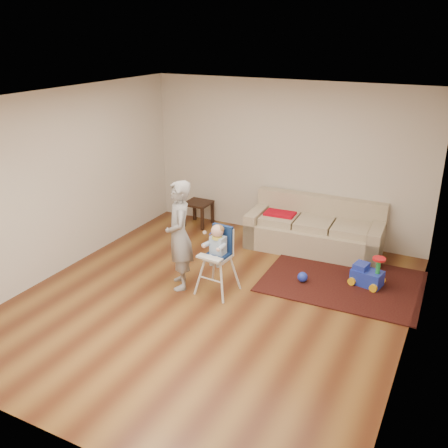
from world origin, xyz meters
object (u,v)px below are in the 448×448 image
at_px(sofa, 315,226).
at_px(ride_on_toy, 368,270).
at_px(high_chair, 218,260).
at_px(adult, 179,235).
at_px(toy_ball, 303,277).
at_px(side_table, 198,213).

relative_size(sofa, ride_on_toy, 4.78).
bearing_deg(high_chair, adult, -166.75).
distance_m(toy_ball, adult, 1.90).
bearing_deg(high_chair, sofa, 73.58).
bearing_deg(ride_on_toy, side_table, 174.79).
height_order(side_table, ride_on_toy, ride_on_toy).
bearing_deg(ride_on_toy, sofa, 152.05).
relative_size(sofa, adult, 1.43).
distance_m(high_chair, adult, 0.63).
bearing_deg(side_table, ride_on_toy, -16.31).
bearing_deg(ride_on_toy, toy_ball, -147.24).
height_order(toy_ball, high_chair, high_chair).
bearing_deg(high_chair, ride_on_toy, 36.11).
distance_m(side_table, adult, 2.46).
relative_size(ride_on_toy, adult, 0.30).
height_order(ride_on_toy, high_chair, high_chair).
bearing_deg(toy_ball, sofa, 100.29).
relative_size(sofa, high_chair, 2.20).
distance_m(ride_on_toy, high_chair, 2.17).
xyz_separation_m(ride_on_toy, toy_ball, (-0.85, -0.34, -0.16)).
xyz_separation_m(side_table, high_chair, (1.51, -2.11, 0.26)).
xyz_separation_m(sofa, adult, (-1.32, -2.09, 0.36)).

